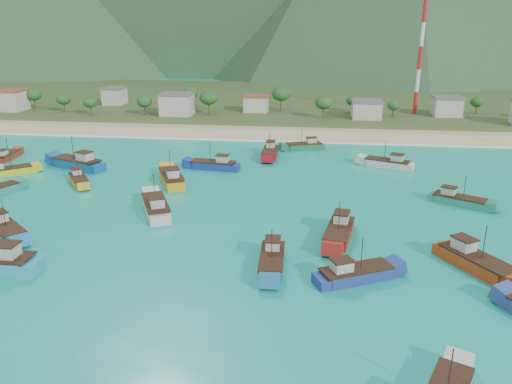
# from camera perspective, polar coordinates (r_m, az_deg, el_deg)

# --- Properties ---
(ground) EXTENTS (600.00, 600.00, 0.00)m
(ground) POSITION_cam_1_polar(r_m,az_deg,el_deg) (69.86, -3.78, -7.01)
(ground) COLOR #0D907F
(ground) RESTS_ON ground
(beach) EXTENTS (400.00, 18.00, 1.20)m
(beach) POSITION_cam_1_polar(r_m,az_deg,el_deg) (144.47, 1.97, 6.70)
(beach) COLOR beige
(beach) RESTS_ON ground
(land) EXTENTS (400.00, 110.00, 2.40)m
(land) POSITION_cam_1_polar(r_m,az_deg,el_deg) (204.35, 3.50, 10.27)
(land) COLOR #385123
(land) RESTS_ON ground
(surf_line) EXTENTS (400.00, 2.50, 0.08)m
(surf_line) POSITION_cam_1_polar(r_m,az_deg,el_deg) (135.23, 1.62, 5.85)
(surf_line) COLOR white
(surf_line) RESTS_ON ground
(village) EXTENTS (204.32, 31.00, 6.61)m
(village) POSITION_cam_1_polar(r_m,az_deg,el_deg) (165.83, 5.39, 9.80)
(village) COLOR beige
(village) RESTS_ON ground
(vegetation) EXTENTS (274.52, 25.90, 8.99)m
(vegetation) POSITION_cam_1_polar(r_m,az_deg,el_deg) (167.22, 1.97, 10.18)
(vegetation) COLOR #235623
(vegetation) RESTS_ON ground
(radio_tower) EXTENTS (1.20, 1.20, 43.06)m
(radio_tower) POSITION_cam_1_polar(r_m,az_deg,el_deg) (172.90, 18.36, 15.54)
(radio_tower) COLOR red
(radio_tower) RESTS_ON ground
(boat_1) EXTENTS (8.19, 12.35, 7.07)m
(boat_1) POSITION_cam_1_polar(r_m,az_deg,el_deg) (100.52, -9.63, 1.50)
(boat_1) COLOR gold
(boat_1) RESTS_ON ground
(boat_2) EXTENTS (3.38, 10.28, 6.01)m
(boat_2) POSITION_cam_1_polar(r_m,az_deg,el_deg) (66.11, 1.83, -7.88)
(boat_2) COLOR #2163A3
(boat_2) RESTS_ON ground
(boat_3) EXTENTS (11.11, 7.04, 6.33)m
(boat_3) POSITION_cam_1_polar(r_m,az_deg,el_deg) (113.91, 14.83, 3.13)
(boat_3) COLOR beige
(boat_3) RESTS_ON ground
(boat_5) EXTENTS (9.50, 8.56, 5.85)m
(boat_5) POSITION_cam_1_polar(r_m,az_deg,el_deg) (116.82, -26.48, 2.09)
(boat_5) COLOR gold
(boat_5) RESTS_ON ground
(boat_6) EXTENTS (5.27, 11.59, 6.61)m
(boat_6) POSITION_cam_1_polar(r_m,az_deg,el_deg) (75.02, 9.46, -4.67)
(boat_6) COLOR maroon
(boat_6) RESTS_ON ground
(boat_8) EXTENTS (3.40, 9.22, 5.34)m
(boat_8) POSITION_cam_1_polar(r_m,az_deg,el_deg) (130.45, -26.53, 3.63)
(boat_8) COLOR maroon
(boat_8) RESTS_ON ground
(boat_9) EXTENTS (9.15, 11.59, 6.84)m
(boat_9) POSITION_cam_1_polar(r_m,az_deg,el_deg) (71.19, 23.75, -7.42)
(boat_9) COLOR #B73B14
(boat_9) RESTS_ON ground
(boat_12) EXTENTS (10.19, 5.91, 5.78)m
(boat_12) POSITION_cam_1_polar(r_m,az_deg,el_deg) (126.80, 5.55, 5.20)
(boat_12) COLOR #17673F
(boat_12) RESTS_ON ground
(boat_13) EXTENTS (7.31, 8.87, 5.30)m
(boat_13) POSITION_cam_1_polar(r_m,az_deg,el_deg) (105.20, -19.60, 1.25)
(boat_13) COLOR gold
(boat_13) RESTS_ON ground
(boat_14) EXTENTS (10.22, 9.30, 6.32)m
(boat_14) POSITION_cam_1_polar(r_m,az_deg,el_deg) (84.00, -26.74, -3.95)
(boat_14) COLOR #1874B3
(boat_14) RESTS_ON ground
(boat_15) EXTENTS (10.53, 7.27, 6.06)m
(boat_15) POSITION_cam_1_polar(r_m,az_deg,el_deg) (63.84, 11.20, -9.29)
(boat_15) COLOR navy
(boat_15) RESTS_ON ground
(boat_16) EXTENTS (8.17, 12.23, 7.01)m
(boat_16) POSITION_cam_1_polar(r_m,az_deg,el_deg) (85.31, -11.36, -1.79)
(boat_16) COLOR beige
(boat_16) RESTS_ON ground
(boat_21) EXTENTS (9.95, 7.32, 5.78)m
(boat_21) POSITION_cam_1_polar(r_m,az_deg,el_deg) (94.45, 22.11, -0.95)
(boat_21) COLOR #208163
(boat_21) RESTS_ON ground
(boat_27) EXTENTS (3.28, 10.92, 6.44)m
(boat_27) POSITION_cam_1_polar(r_m,az_deg,el_deg) (119.18, 1.59, 4.45)
(boat_27) COLOR maroon
(boat_27) RESTS_ON ground
(boat_28) EXTENTS (13.53, 8.40, 7.70)m
(boat_28) POSITION_cam_1_polar(r_m,az_deg,el_deg) (116.04, -19.69, 3.06)
(boat_28) COLOR #104C8A
(boat_28) RESTS_ON ground
(boat_30) EXTENTS (11.08, 4.47, 6.37)m
(boat_30) POSITION_cam_1_polar(r_m,az_deg,el_deg) (109.17, -4.80, 3.03)
(boat_30) COLOR navy
(boat_30) RESTS_ON ground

